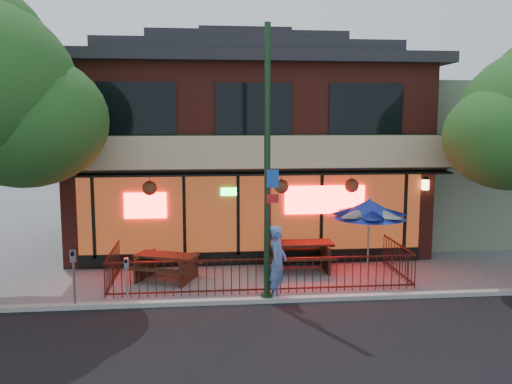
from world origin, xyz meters
TOP-DOWN VIEW (x-y plane):
  - ground at (0.00, 0.00)m, footprint 80.00×80.00m
  - curb at (0.00, -0.50)m, footprint 80.00×0.25m
  - restaurant_building at (0.00, 7.11)m, footprint 12.96×9.49m
  - neighbor_building at (9.00, 7.70)m, footprint 6.00×7.00m
  - patio_fence at (0.00, 0.50)m, footprint 8.44×2.62m
  - street_light at (0.00, -0.40)m, footprint 0.43×0.32m
  - picnic_table_left at (-2.69, 1.73)m, footprint 2.18×1.94m
  - picnic_table_right at (1.35, 2.40)m, footprint 2.09×1.62m
  - patio_umbrella at (3.23, 1.40)m, footprint 2.12×2.12m
  - pedestrian at (0.28, -0.35)m, footprint 0.71×0.84m
  - parking_meter_near at (-3.54, -0.40)m, footprint 0.13×0.12m
  - parking_meter_far at (-4.81, -0.48)m, footprint 0.16×0.15m

SIDE VIEW (x-z plane):
  - ground at x=0.00m, z-range 0.00..0.00m
  - curb at x=0.00m, z-range 0.00..0.12m
  - picnic_table_left at x=-2.69m, z-range 0.12..0.89m
  - picnic_table_right at x=1.35m, z-range 0.14..1.02m
  - patio_fence at x=0.00m, z-range 0.13..1.13m
  - parking_meter_near at x=-3.54m, z-range 0.22..1.45m
  - pedestrian at x=0.28m, z-range 0.00..1.97m
  - parking_meter_far at x=-4.81m, z-range 0.26..1.76m
  - patio_umbrella at x=3.23m, z-range 0.86..3.28m
  - neighbor_building at x=9.00m, z-range 0.00..6.00m
  - street_light at x=0.00m, z-range -0.35..6.65m
  - restaurant_building at x=0.00m, z-range 0.10..8.15m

